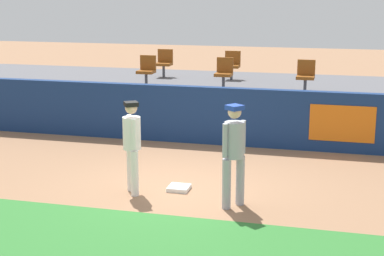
% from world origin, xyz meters
% --- Properties ---
extents(ground_plane, '(60.00, 60.00, 0.00)m').
position_xyz_m(ground_plane, '(0.00, 0.00, 0.00)').
color(ground_plane, '#936B4C').
extents(grass_foreground_strip, '(18.00, 2.80, 0.01)m').
position_xyz_m(grass_foreground_strip, '(0.00, -2.77, 0.00)').
color(grass_foreground_strip, '#2D722D').
rests_on(grass_foreground_strip, ground_plane).
extents(first_base, '(0.40, 0.40, 0.08)m').
position_xyz_m(first_base, '(0.17, -0.07, 0.04)').
color(first_base, white).
rests_on(first_base, ground_plane).
extents(player_fielder_home, '(0.46, 0.57, 1.76)m').
position_xyz_m(player_fielder_home, '(-0.63, -0.44, 1.01)').
color(player_fielder_home, white).
rests_on(player_fielder_home, ground_plane).
extents(player_runner_visitor, '(0.49, 0.49, 1.83)m').
position_xyz_m(player_runner_visitor, '(1.34, -0.68, 1.06)').
color(player_runner_visitor, '#9EA3AD').
rests_on(player_runner_visitor, ground_plane).
extents(field_wall, '(18.00, 0.26, 1.44)m').
position_xyz_m(field_wall, '(0.02, 3.55, 0.72)').
color(field_wall, navy).
rests_on(field_wall, ground_plane).
extents(bleacher_platform, '(18.00, 4.80, 1.16)m').
position_xyz_m(bleacher_platform, '(0.00, 6.12, 0.58)').
color(bleacher_platform, '#59595E').
rests_on(bleacher_platform, ground_plane).
extents(seat_front_center, '(0.44, 0.44, 0.84)m').
position_xyz_m(seat_front_center, '(0.01, 4.99, 1.63)').
color(seat_front_center, '#4C4C51').
rests_on(seat_front_center, bleacher_platform).
extents(seat_front_left, '(0.45, 0.44, 0.84)m').
position_xyz_m(seat_front_left, '(-2.17, 4.99, 1.63)').
color(seat_front_left, '#4C4C51').
rests_on(seat_front_left, bleacher_platform).
extents(seat_back_center, '(0.46, 0.44, 0.84)m').
position_xyz_m(seat_back_center, '(-0.12, 6.79, 1.63)').
color(seat_back_center, '#4C4C51').
rests_on(seat_back_center, bleacher_platform).
extents(seat_back_left, '(0.47, 0.44, 0.84)m').
position_xyz_m(seat_back_left, '(-2.22, 6.79, 1.63)').
color(seat_back_left, '#4C4C51').
rests_on(seat_back_left, bleacher_platform).
extents(seat_front_right, '(0.46, 0.44, 0.84)m').
position_xyz_m(seat_front_right, '(2.16, 4.99, 1.63)').
color(seat_front_right, '#4C4C51').
rests_on(seat_front_right, bleacher_platform).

